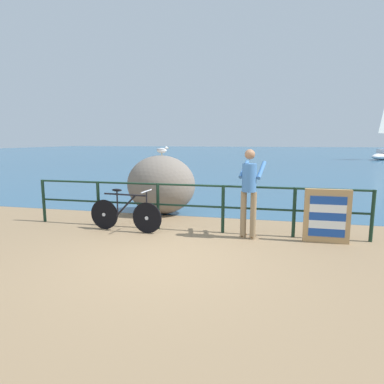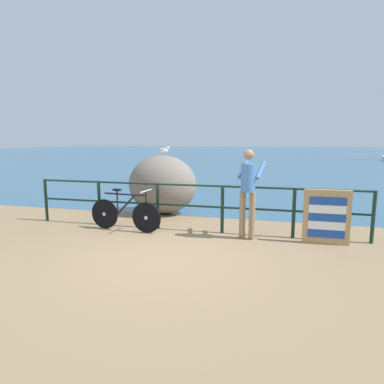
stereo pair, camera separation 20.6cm
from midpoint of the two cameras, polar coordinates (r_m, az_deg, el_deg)
name	(u,v)px [view 1 (the left image)]	position (r m, az deg, el deg)	size (l,w,h in m)	color
ground_plane	(245,167)	(25.20, 8.97, 4.32)	(120.00, 120.00, 0.10)	#846B4C
sea_surface	(257,152)	(53.15, 11.09, 6.72)	(120.00, 90.00, 0.01)	#2D5675
promenade_railing	(190,202)	(7.10, -1.23, -1.70)	(7.29, 0.07, 1.02)	black
bicycle	(125,213)	(7.27, -12.27, -3.65)	(1.70, 0.48, 0.92)	black
person_at_railing	(249,189)	(6.57, 8.99, 0.46)	(0.54, 0.67, 1.78)	#8C7251
folded_deckchair_stack	(327,216)	(6.75, 21.51, -3.92)	(0.84, 0.10, 1.04)	tan
breakwater_boulder_main	(161,185)	(8.79, -6.05, 1.25)	(1.84, 1.41, 1.56)	slate
seagull	(162,150)	(8.74, -5.91, 7.24)	(0.33, 0.23, 0.23)	gold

